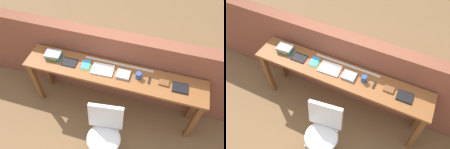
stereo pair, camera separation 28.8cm
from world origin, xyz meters
The scene contains 14 objects.
ground_plane centered at (0.00, 0.00, 0.00)m, with size 40.00×40.00×0.00m, color brown.
brick_wall_back centered at (0.00, 0.64, 0.62)m, with size 6.00×0.20×1.24m, color brown.
sideboard centered at (0.00, 0.30, 0.74)m, with size 2.50×0.44×0.88m.
chair_white_moulded centered at (0.09, -0.38, 0.53)m, with size 0.50×0.51×0.89m.
book_stack_leftmost centered at (-0.89, 0.33, 0.92)m, with size 0.24×0.18×0.08m.
magazine_cycling centered at (-0.63, 0.30, 0.89)m, with size 0.21×0.16×0.01m, color black.
pamphlet_pile_colourful centered at (-0.40, 0.32, 0.89)m, with size 0.16×0.20×0.01m.
book_open_centre centered at (-0.15, 0.30, 0.89)m, with size 0.30×0.20×0.02m, color white.
book_grey_hardcover centered at (0.14, 0.29, 0.90)m, with size 0.18×0.16×0.04m, color #9E9EA3.
mug centered at (0.34, 0.31, 0.92)m, with size 0.11×0.08×0.09m.
multitool_folded centered at (0.49, 0.30, 0.89)m, with size 0.02×0.11×0.02m, color black.
leather_journal_brown centered at (0.68, 0.32, 0.89)m, with size 0.13×0.10×0.02m, color brown.
book_repair_rightmost centered at (0.89, 0.29, 0.89)m, with size 0.20×0.16×0.02m, color black.
ruler_metal_back_edge centered at (0.03, 0.47, 0.88)m, with size 0.97×0.03×0.00m, color silver.
Camera 2 is at (0.79, -1.39, 3.13)m, focal length 35.00 mm.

